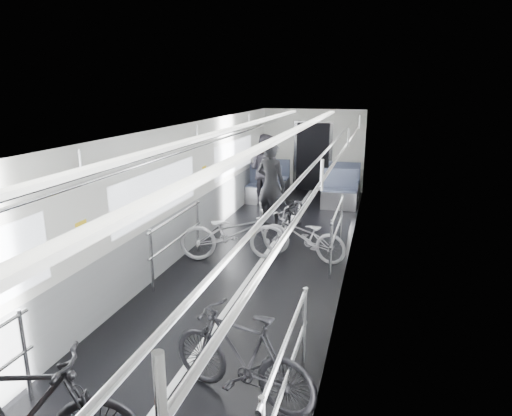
{
  "coord_description": "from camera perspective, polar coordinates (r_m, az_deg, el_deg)",
  "views": [
    {
      "loc": [
        1.95,
        -6.49,
        3.07
      ],
      "look_at": [
        0.0,
        0.6,
        1.08
      ],
      "focal_mm": 32.0,
      "sensor_mm": 36.0,
      "label": 1
    }
  ],
  "objects": [
    {
      "name": "bike_left_mid",
      "position": [
        4.34,
        -27.23,
        -22.1
      ],
      "size": [
        1.93,
        1.08,
        1.11
      ],
      "primitive_type": "imported",
      "rotation": [
        0.0,
        0.0,
        1.89
      ],
      "color": "black",
      "rests_on": "floor"
    },
    {
      "name": "person_seated",
      "position": [
        11.98,
        1.09,
        4.82
      ],
      "size": [
        1.08,
        0.95,
        1.86
      ],
      "primitive_type": "imported",
      "rotation": [
        0.0,
        0.0,
        2.83
      ],
      "color": "#2C2930",
      "rests_on": "floor"
    },
    {
      "name": "person_standing",
      "position": [
        10.0,
        1.89,
        2.89
      ],
      "size": [
        0.81,
        0.67,
        1.91
      ],
      "primitive_type": "imported",
      "rotation": [
        0.0,
        0.0,
        2.79
      ],
      "color": "black",
      "rests_on": "floor"
    },
    {
      "name": "bike_right_near",
      "position": [
        4.72,
        -1.82,
        -17.92
      ],
      "size": [
        1.71,
        0.88,
        0.99
      ],
      "primitive_type": "imported",
      "rotation": [
        0.0,
        0.0,
        -1.84
      ],
      "color": "black",
      "rests_on": "floor"
    },
    {
      "name": "bike_right_mid",
      "position": [
        8.3,
        5.81,
        -3.46
      ],
      "size": [
        1.76,
        1.0,
        0.87
      ],
      "primitive_type": "imported",
      "rotation": [
        0.0,
        0.0,
        -1.84
      ],
      "color": "#B9B8BE",
      "rests_on": "floor"
    },
    {
      "name": "bike_aisle",
      "position": [
        9.92,
        4.73,
        -0.51
      ],
      "size": [
        0.65,
        1.58,
        0.81
      ],
      "primitive_type": "imported",
      "rotation": [
        0.0,
        0.0,
        -0.08
      ],
      "color": "black",
      "rests_on": "floor"
    },
    {
      "name": "car_shell",
      "position": [
        8.72,
        2.05,
        2.23
      ],
      "size": [
        3.02,
        14.01,
        2.41
      ],
      "color": "black",
      "rests_on": "ground"
    },
    {
      "name": "bike_left_far",
      "position": [
        8.22,
        -2.92,
        -3.13
      ],
      "size": [
        2.01,
        1.23,
        1.0
      ],
      "primitive_type": "imported",
      "rotation": [
        0.0,
        0.0,
        1.9
      ],
      "color": "#A7A7AC",
      "rests_on": "floor"
    }
  ]
}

